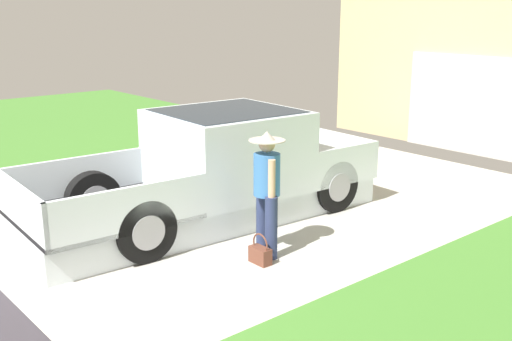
# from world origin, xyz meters

# --- Properties ---
(pickup_truck) EXTENTS (2.16, 5.40, 1.60)m
(pickup_truck) POSITION_xyz_m (-0.22, 3.48, 0.71)
(pickup_truck) COLOR white
(pickup_truck) RESTS_ON ground
(person_with_hat) EXTENTS (0.50, 0.46, 1.59)m
(person_with_hat) POSITION_xyz_m (1.27, 2.98, 0.89)
(person_with_hat) COLOR navy
(person_with_hat) RESTS_ON ground
(handbag) EXTENTS (0.29, 0.14, 0.39)m
(handbag) POSITION_xyz_m (1.47, 2.69, 0.12)
(handbag) COLOR brown
(handbag) RESTS_ON ground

